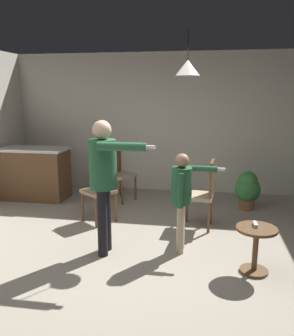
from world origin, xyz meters
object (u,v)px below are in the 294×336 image
Objects in this scene: person_adult at (104,173)px; side_table_by_couch at (256,244)px; potted_plant_corner at (248,189)px; kitchen_counter at (34,173)px; dining_chair_by_counter at (118,171)px; spare_remote_on_table at (255,224)px; dining_chair_centre_back at (203,192)px; person_child at (182,192)px; dining_chair_near_wall at (103,186)px.

side_table_by_couch is at bearing 83.17° from person_adult.
person_adult reaches higher than potted_plant_corner.
kitchen_counter is 1.57m from dining_chair_by_counter.
potted_plant_corner is at bearing 0.26° from kitchen_counter.
person_adult is 2.50× the size of potted_plant_corner.
spare_remote_on_table is at bearing 84.70° from person_adult.
dining_chair_by_counter is (1.56, 0.17, 0.07)m from kitchen_counter.
dining_chair_centre_back is at bearing 115.84° from side_table_by_couch.
spare_remote_on_table is (-0.01, 0.05, 0.21)m from side_table_by_couch.
potted_plant_corner is (1.88, 1.99, -0.65)m from person_adult.
dining_chair_centre_back is (1.15, 1.03, -0.46)m from person_adult.
person_child is (2.86, -1.77, 0.29)m from kitchen_counter.
side_table_by_couch is 4.00× the size of spare_remote_on_table.
person_adult is 2.23m from dining_chair_by_counter.
potted_plant_corner reaches higher than side_table_by_couch.
spare_remote_on_table is (0.82, -0.34, -0.23)m from person_child.
person_adult is at bearing 145.98° from dining_chair_near_wall.
person_child is 1.89× the size of potted_plant_corner.
side_table_by_couch is 2.46m from dining_chair_near_wall.
dining_chair_by_counter is 2.29m from potted_plant_corner.
dining_chair_centre_back is (1.51, -0.05, 0.00)m from dining_chair_near_wall.
side_table_by_couch is at bearing -149.38° from dining_chair_centre_back.
person_child is at bearing 168.42° from dining_chair_centre_back.
person_adult reaches higher than spare_remote_on_table.
spare_remote_on_table is at bearing 102.21° from side_table_by_couch.
spare_remote_on_table is at bearing -148.87° from dining_chair_centre_back.
dining_chair_centre_back is 1.30m from spare_remote_on_table.
dining_chair_by_counter is 7.69× the size of spare_remote_on_table.
side_table_by_couch is 0.52× the size of dining_chair_centre_back.
side_table_by_couch is 1.02m from person_child.
spare_remote_on_table is at bearing -94.12° from potted_plant_corner.
person_child is at bearing 62.01° from dining_chair_by_counter.
side_table_by_couch is 0.22m from spare_remote_on_table.
dining_chair_by_counter is at bearing -51.01° from dining_chair_near_wall.
person_child is 0.89m from dining_chair_centre_back.
dining_chair_by_counter reaches higher than side_table_by_couch.
potted_plant_corner is 5.01× the size of spare_remote_on_table.
dining_chair_near_wall is (0.03, -1.06, 0.00)m from dining_chair_by_counter.
spare_remote_on_table is (3.68, -2.11, 0.06)m from kitchen_counter.
kitchen_counter is 3.84m from potted_plant_corner.
spare_remote_on_table is at bearing -29.88° from kitchen_counter.
person_child is 2.08m from potted_plant_corner.
person_child reaches higher than kitchen_counter.
side_table_by_couch is at bearing 65.40° from person_child.
dining_chair_near_wall is (-2.10, 1.27, 0.22)m from side_table_by_couch.
kitchen_counter is 4.24m from spare_remote_on_table.
person_child is 1.23× the size of dining_chair_centre_back.
person_adult is at bearing -45.35° from kitchen_counter.
dining_chair_by_counter is (-1.30, 1.94, -0.22)m from person_child.
dining_chair_centre_back is at bearing 82.26° from dining_chair_by_counter.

